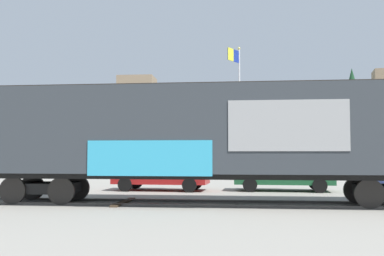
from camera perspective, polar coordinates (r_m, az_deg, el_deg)
ground_plane at (r=15.27m, az=3.42°, el=-9.66°), size 260.00×260.00×0.00m
track at (r=15.28m, az=2.54°, el=-9.52°), size 60.01×2.98×0.08m
freight_car at (r=15.20m, az=2.44°, el=-0.65°), size 16.36×3.23×4.12m
flagpole at (r=28.81m, az=5.78°, el=4.16°), size 0.82×1.29×8.60m
hillside at (r=76.31m, az=5.10°, el=-0.86°), size 137.71×41.93×14.82m
parked_car_red at (r=20.99m, az=-4.09°, el=-5.56°), size 4.44×2.14×1.76m
parked_car_green at (r=21.07m, az=11.40°, el=-5.62°), size 4.52×2.13×1.61m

